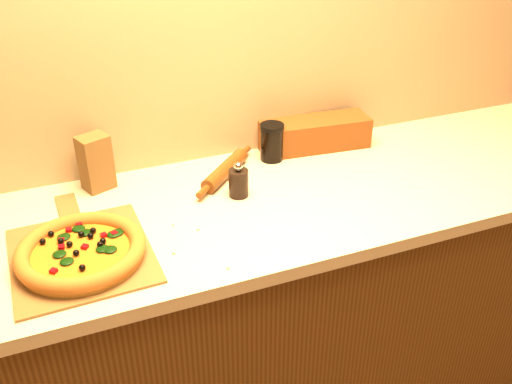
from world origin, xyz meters
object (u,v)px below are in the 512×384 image
object	(u,v)px
dark_jar	(272,142)
rolling_pin	(225,170)
pizza_peel	(81,252)
pizza	(81,252)
pepper_grinder	(239,182)

from	to	relation	value
dark_jar	rolling_pin	bearing A→B (deg)	-162.75
pizza_peel	pizza	world-z (taller)	pizza
pizza	dark_jar	bearing A→B (deg)	26.87
pizza_peel	pizza	distance (m)	0.04
pizza_peel	pepper_grinder	world-z (taller)	pepper_grinder
pepper_grinder	dark_jar	bearing A→B (deg)	44.28
pepper_grinder	dark_jar	size ratio (longest dim) A/B	0.88
pizza	pepper_grinder	distance (m)	0.51
pizza	pizza_peel	bearing A→B (deg)	90.84
pizza_peel	pepper_grinder	bearing A→B (deg)	12.37
rolling_pin	pepper_grinder	bearing A→B (deg)	-90.36
pizza	dark_jar	size ratio (longest dim) A/B	2.53
pizza_peel	rolling_pin	size ratio (longest dim) A/B	1.97
pizza_peel	dark_jar	size ratio (longest dim) A/B	4.09
pepper_grinder	dark_jar	xyz separation A→B (m)	(0.19, 0.18, 0.02)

